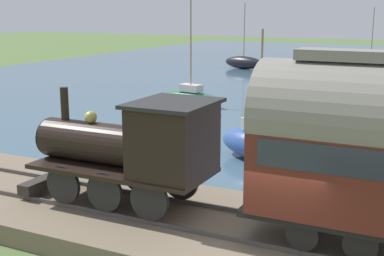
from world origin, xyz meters
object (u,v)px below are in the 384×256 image
sailboat_blue (259,143)px  rowboat_mid_harbor (198,124)px  sailboat_black (244,62)px  sailboat_green (191,96)px  sailboat_brown (370,69)px  rowboat_far_out (164,172)px  steam_locomotive (137,145)px

sailboat_blue → rowboat_mid_harbor: size_ratio=2.14×
sailboat_blue → sailboat_black: 33.88m
sailboat_black → sailboat_green: bearing=-151.9°
sailboat_brown → rowboat_far_out: (-36.09, 2.01, -0.32)m
sailboat_brown → sailboat_green: size_ratio=0.66×
steam_locomotive → sailboat_green: size_ratio=0.61×
sailboat_blue → rowboat_mid_harbor: 6.36m
sailboat_brown → rowboat_mid_harbor: 28.45m
sailboat_brown → rowboat_mid_harbor: size_ratio=2.50×
sailboat_blue → sailboat_brown: sailboat_brown is taller
steam_locomotive → sailboat_brown: size_ratio=0.92×
sailboat_brown → sailboat_green: bearing=-170.9°
sailboat_blue → sailboat_green: size_ratio=0.57×
sailboat_black → steam_locomotive: bearing=-147.2°
sailboat_brown → sailboat_black: size_ratio=0.93×
sailboat_green → rowboat_far_out: size_ratio=3.74×
steam_locomotive → sailboat_brown: sailboat_brown is taller
steam_locomotive → sailboat_green: bearing=22.0°
steam_locomotive → sailboat_blue: sailboat_blue is taller
sailboat_brown → rowboat_mid_harbor: (-28.10, 4.45, -0.28)m
steam_locomotive → rowboat_mid_harbor: bearing=18.0°
sailboat_brown → sailboat_green: sailboat_green is taller
sailboat_brown → sailboat_black: bearing=122.4°
sailboat_brown → sailboat_black: 12.37m
rowboat_mid_harbor → rowboat_far_out: rowboat_mid_harbor is taller
sailboat_black → rowboat_far_out: 36.71m
rowboat_far_out → steam_locomotive: bearing=-166.6°
sailboat_green → rowboat_far_out: (-13.84, -5.78, -0.37)m
sailboat_black → rowboat_mid_harbor: sailboat_black is taller
sailboat_blue → rowboat_mid_harbor: bearing=70.7°
steam_locomotive → sailboat_blue: (8.09, -0.78, -1.68)m
sailboat_brown → steam_locomotive: bearing=-152.2°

